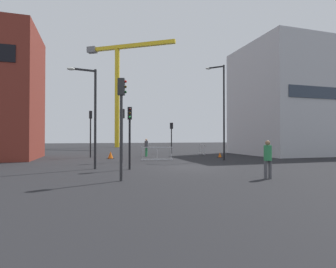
% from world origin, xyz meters
% --- Properties ---
extents(ground, '(160.00, 160.00, 0.00)m').
position_xyz_m(ground, '(0.00, 0.00, 0.00)').
color(ground, black).
extents(office_block, '(11.44, 9.36, 11.70)m').
position_xyz_m(office_block, '(15.89, 8.53, 5.85)').
color(office_block, '#B7B7BC').
rests_on(office_block, ground).
extents(construction_crane, '(15.60, 10.42, 19.83)m').
position_xyz_m(construction_crane, '(-0.36, 35.53, 13.50)').
color(construction_crane, yellow).
rests_on(construction_crane, ground).
extents(streetlamp_tall, '(1.25, 1.12, 7.73)m').
position_xyz_m(streetlamp_tall, '(4.58, 3.98, 4.49)').
color(streetlamp_tall, black).
rests_on(streetlamp_tall, ground).
extents(streetlamp_short, '(1.62, 0.41, 5.78)m').
position_xyz_m(streetlamp_short, '(-5.64, 0.54, 3.48)').
color(streetlamp_short, '#232326').
rests_on(streetlamp_short, ground).
extents(traffic_light_near, '(0.39, 0.30, 3.56)m').
position_xyz_m(traffic_light_near, '(3.34, 13.78, 2.41)').
color(traffic_light_near, black).
rests_on(traffic_light_near, ground).
extents(traffic_light_crosswalk, '(0.38, 0.35, 3.96)m').
position_xyz_m(traffic_light_crosswalk, '(-3.41, 4.53, 2.66)').
color(traffic_light_crosswalk, '#232326').
rests_on(traffic_light_crosswalk, ground).
extents(traffic_light_far, '(0.28, 0.38, 4.30)m').
position_xyz_m(traffic_light_far, '(-5.67, 10.06, 2.86)').
color(traffic_light_far, black).
rests_on(traffic_light_far, ground).
extents(traffic_light_corner, '(0.27, 0.38, 3.56)m').
position_xyz_m(traffic_light_corner, '(-3.55, -0.25, 2.41)').
color(traffic_light_corner, black).
rests_on(traffic_light_corner, ground).
extents(traffic_light_island, '(0.39, 0.31, 4.30)m').
position_xyz_m(traffic_light_island, '(-4.46, -4.11, 2.86)').
color(traffic_light_island, '#2D2D30').
rests_on(traffic_light_island, ground).
extents(pedestrian_walking, '(0.34, 0.34, 1.69)m').
position_xyz_m(pedestrian_walking, '(1.79, -5.38, 0.98)').
color(pedestrian_walking, '#4C4C51').
rests_on(pedestrian_walking, ground).
extents(pedestrian_waiting, '(0.34, 0.34, 1.73)m').
position_xyz_m(pedestrian_waiting, '(-0.47, 9.77, 1.01)').
color(pedestrian_waiting, '#2D844C').
rests_on(pedestrian_waiting, ground).
extents(safety_barrier_mid_span, '(2.50, 0.43, 1.08)m').
position_xyz_m(safety_barrier_mid_span, '(-0.60, 5.02, 0.56)').
color(safety_barrier_mid_span, '#B2B5BA').
rests_on(safety_barrier_mid_span, ground).
extents(safety_barrier_right_run, '(0.36, 2.25, 1.08)m').
position_xyz_m(safety_barrier_right_run, '(5.84, 10.79, 0.56)').
color(safety_barrier_right_run, '#9EA0A5').
rests_on(safety_barrier_right_run, ground).
extents(traffic_cone_by_barrier, '(0.62, 0.62, 0.63)m').
position_xyz_m(traffic_cone_by_barrier, '(-4.00, 8.07, 0.29)').
color(traffic_cone_by_barrier, black).
rests_on(traffic_cone_by_barrier, ground).
extents(traffic_cone_on_verge, '(0.46, 0.46, 0.46)m').
position_xyz_m(traffic_cone_on_verge, '(5.78, 6.62, 0.21)').
color(traffic_cone_on_verge, black).
rests_on(traffic_cone_on_verge, ground).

